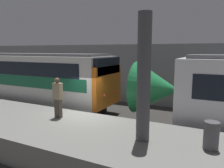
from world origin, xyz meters
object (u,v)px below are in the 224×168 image
object	(u,v)px
support_pillar_near	(144,78)
trash_bin	(211,135)
train_boxy	(16,79)
person_waiting	(58,97)

from	to	relation	value
support_pillar_near	trash_bin	world-z (taller)	support_pillar_near
train_boxy	trash_bin	distance (m)	13.32
support_pillar_near	person_waiting	distance (m)	4.27
person_waiting	trash_bin	distance (m)	6.16
train_boxy	person_waiting	world-z (taller)	train_boxy
support_pillar_near	person_waiting	bearing A→B (deg)	171.12
trash_bin	support_pillar_near	bearing A→B (deg)	-173.32
trash_bin	train_boxy	bearing A→B (deg)	163.47
train_boxy	trash_bin	world-z (taller)	train_boxy
person_waiting	trash_bin	world-z (taller)	person_waiting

